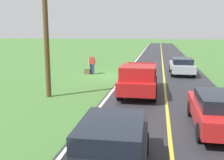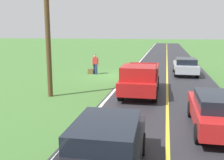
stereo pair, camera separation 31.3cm
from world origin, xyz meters
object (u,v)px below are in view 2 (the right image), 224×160
object	(u,v)px
utility_pole_roadside	(48,28)
suitcase_carried	(90,71)
sedan_ahead_same_lane	(105,148)
pickup_truck_passing	(140,79)
hitchhiker_walking	(95,63)
sedan_mid_oncoming	(219,111)
sedan_near_oncoming	(185,66)

from	to	relation	value
utility_pole_roadside	suitcase_carried	bearing A→B (deg)	-90.35
sedan_ahead_same_lane	suitcase_carried	bearing A→B (deg)	-72.45
suitcase_carried	utility_pole_roadside	xyz separation A→B (m)	(0.05, 8.00, 3.59)
pickup_truck_passing	sedan_ahead_same_lane	distance (m)	8.88
hitchhiker_walking	sedan_mid_oncoming	distance (m)	14.15
suitcase_carried	sedan_near_oncoming	size ratio (longest dim) A/B	0.11
sedan_ahead_same_lane	sedan_near_oncoming	world-z (taller)	same
sedan_mid_oncoming	sedan_near_oncoming	world-z (taller)	same
sedan_near_oncoming	utility_pole_roadside	xyz separation A→B (m)	(8.06, 9.34, 3.07)
sedan_near_oncoming	hitchhiker_walking	bearing A→B (deg)	9.11
hitchhiker_walking	sedan_ahead_same_lane	world-z (taller)	hitchhiker_walking
sedan_ahead_same_lane	utility_pole_roadside	bearing A→B (deg)	-56.55
hitchhiker_walking	pickup_truck_passing	bearing A→B (deg)	123.84
sedan_ahead_same_lane	utility_pole_roadside	world-z (taller)	utility_pole_roadside
sedan_ahead_same_lane	sedan_near_oncoming	bearing A→B (deg)	-100.48
pickup_truck_passing	sedan_mid_oncoming	xyz separation A→B (m)	(-3.42, 4.97, -0.21)
suitcase_carried	sedan_ahead_same_lane	world-z (taller)	sedan_ahead_same_lane
hitchhiker_walking	sedan_near_oncoming	size ratio (longest dim) A/B	0.39
sedan_ahead_same_lane	utility_pole_roadside	size ratio (longest dim) A/B	0.58
hitchhiker_walking	suitcase_carried	world-z (taller)	hitchhiker_walking
suitcase_carried	pickup_truck_passing	size ratio (longest dim) A/B	0.09
sedan_near_oncoming	suitcase_carried	bearing A→B (deg)	9.49
hitchhiker_walking	pickup_truck_passing	xyz separation A→B (m)	(-4.52, 6.74, -0.01)
sedan_mid_oncoming	suitcase_carried	bearing A→B (deg)	-54.24
sedan_mid_oncoming	sedan_ahead_same_lane	distance (m)	5.21
suitcase_carried	utility_pole_roadside	bearing A→B (deg)	-5.91
utility_pole_roadside	pickup_truck_passing	bearing A→B (deg)	-164.50
suitcase_carried	sedan_near_oncoming	xyz separation A→B (m)	(-8.01, -1.34, 0.52)
pickup_truck_passing	sedan_mid_oncoming	world-z (taller)	pickup_truck_passing
sedan_near_oncoming	utility_pole_roadside	world-z (taller)	utility_pole_roadside
sedan_ahead_same_lane	sedan_near_oncoming	distance (m)	17.12
hitchhiker_walking	sedan_mid_oncoming	xyz separation A→B (m)	(-7.94, 11.71, -0.23)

